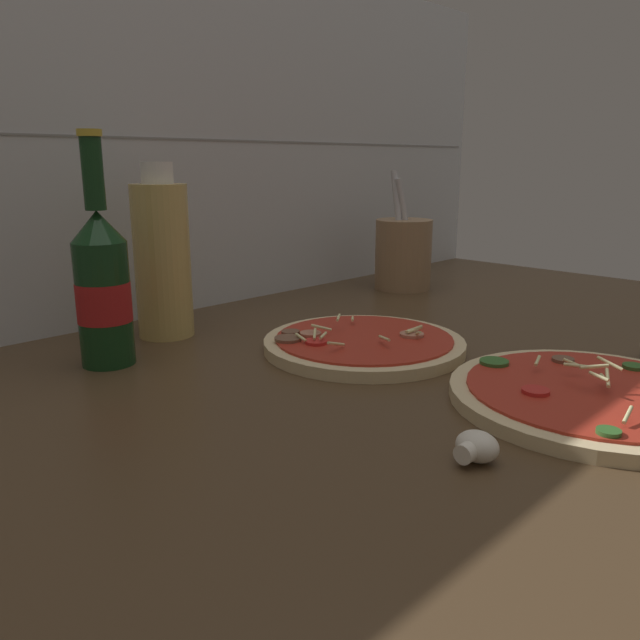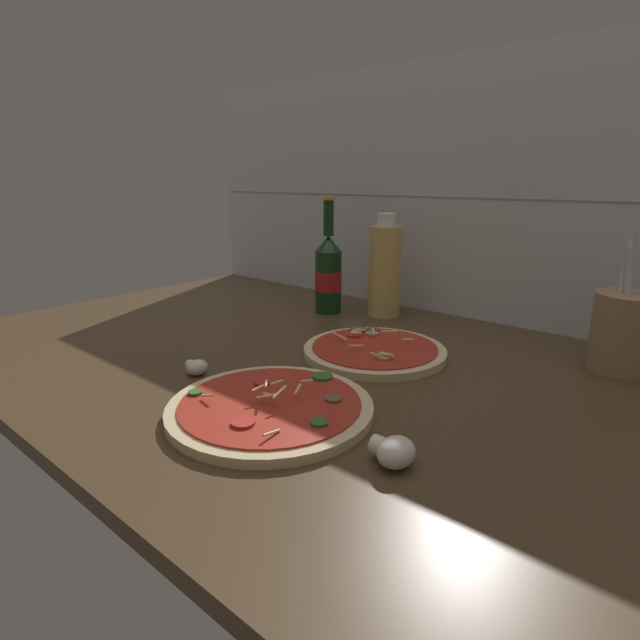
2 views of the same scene
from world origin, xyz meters
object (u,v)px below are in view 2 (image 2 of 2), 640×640
(mushroom_right, at_px, (196,367))
(utensil_crock, at_px, (625,331))
(mushroom_left, at_px, (394,451))
(oil_bottle, at_px, (385,270))
(pizza_near, at_px, (271,407))
(pizza_far, at_px, (374,350))
(beer_bottle, at_px, (328,273))

(mushroom_right, bearing_deg, utensil_crock, 42.11)
(mushroom_right, xyz_separation_m, utensil_crock, (0.54, 0.49, 0.06))
(mushroom_left, bearing_deg, mushroom_right, 177.03)
(oil_bottle, height_order, utensil_crock, oil_bottle)
(pizza_near, bearing_deg, mushroom_left, -0.54)
(pizza_near, height_order, oil_bottle, oil_bottle)
(oil_bottle, bearing_deg, utensil_crock, -3.76)
(pizza_far, relative_size, oil_bottle, 1.10)
(pizza_far, xyz_separation_m, beer_bottle, (-0.26, 0.18, 0.09))
(pizza_far, relative_size, mushroom_left, 5.02)
(oil_bottle, bearing_deg, pizza_near, -72.96)
(beer_bottle, bearing_deg, mushroom_left, -44.32)
(mushroom_left, bearing_deg, pizza_near, 179.46)
(beer_bottle, bearing_deg, pizza_far, -35.13)
(mushroom_right, bearing_deg, mushroom_left, -2.97)
(pizza_far, xyz_separation_m, utensil_crock, (0.36, 0.21, 0.06))
(pizza_far, bearing_deg, beer_bottle, 144.87)
(utensil_crock, bearing_deg, pizza_near, -124.05)
(pizza_far, bearing_deg, mushroom_left, -52.28)
(mushroom_left, bearing_deg, utensil_crock, 74.84)
(mushroom_right, bearing_deg, pizza_far, 57.41)
(beer_bottle, distance_m, mushroom_left, 0.69)
(utensil_crock, bearing_deg, pizza_far, -149.54)
(beer_bottle, distance_m, oil_bottle, 0.14)
(pizza_near, distance_m, beer_bottle, 0.56)
(beer_bottle, xyz_separation_m, mushroom_right, (0.09, -0.46, -0.08))
(pizza_near, distance_m, utensil_crock, 0.61)
(pizza_far, bearing_deg, pizza_near, -85.56)
(beer_bottle, relative_size, oil_bottle, 1.15)
(mushroom_right, bearing_deg, beer_bottle, 100.99)
(oil_bottle, height_order, mushroom_left, oil_bottle)
(pizza_near, bearing_deg, utensil_crock, 55.95)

